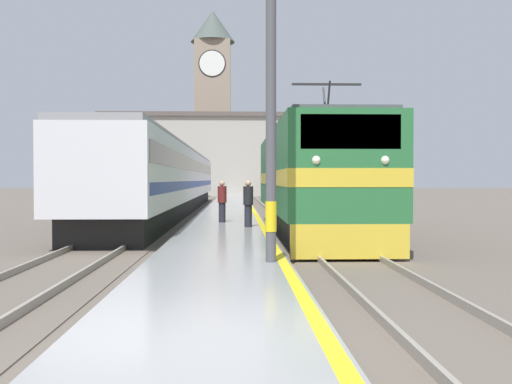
# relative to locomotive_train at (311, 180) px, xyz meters

# --- Properties ---
(ground_plane) EXTENTS (200.00, 200.00, 0.00)m
(ground_plane) POSITION_rel_locomotive_train_xyz_m (-3.01, 15.18, -1.92)
(ground_plane) COLOR #60564C
(platform) EXTENTS (2.90, 140.00, 0.30)m
(platform) POSITION_rel_locomotive_train_xyz_m (-3.01, 10.18, -1.77)
(platform) COLOR #999999
(platform) RESTS_ON ground
(rail_track_near) EXTENTS (2.83, 140.00, 0.16)m
(rail_track_near) POSITION_rel_locomotive_train_xyz_m (0.00, 10.18, -1.89)
(rail_track_near) COLOR #60564C
(rail_track_near) RESTS_ON ground
(rail_track_far) EXTENTS (2.84, 140.00, 0.16)m
(rail_track_far) POSITION_rel_locomotive_train_xyz_m (-6.37, 10.18, -1.89)
(rail_track_far) COLOR #60564C
(rail_track_far) RESTS_ON ground
(locomotive_train) EXTENTS (2.92, 15.00, 4.73)m
(locomotive_train) POSITION_rel_locomotive_train_xyz_m (0.00, 0.00, 0.00)
(locomotive_train) COLOR black
(locomotive_train) RESTS_ON ground
(passenger_train) EXTENTS (2.92, 39.23, 3.66)m
(passenger_train) POSITION_rel_locomotive_train_xyz_m (-6.37, 14.05, 0.06)
(passenger_train) COLOR black
(passenger_train) RESTS_ON ground
(catenary_mast) EXTENTS (2.25, 0.23, 8.38)m
(catenary_mast) POSITION_rel_locomotive_train_xyz_m (-1.85, -9.28, 2.63)
(catenary_mast) COLOR #4C4C51
(catenary_mast) RESTS_ON platform
(person_on_platform) EXTENTS (0.34, 0.34, 1.58)m
(person_on_platform) POSITION_rel_locomotive_train_xyz_m (-3.16, 1.73, -0.80)
(person_on_platform) COLOR #23232D
(person_on_platform) RESTS_ON platform
(second_waiting_passenger) EXTENTS (0.34, 0.34, 1.60)m
(second_waiting_passenger) POSITION_rel_locomotive_train_xyz_m (-2.22, -0.57, -0.79)
(second_waiting_passenger) COLOR #23232D
(second_waiting_passenger) RESTS_ON platform
(clock_tower) EXTENTS (6.20, 6.20, 25.86)m
(clock_tower) POSITION_rel_locomotive_train_xyz_m (-5.90, 64.24, 11.97)
(clock_tower) COLOR gray
(clock_tower) RESTS_ON ground
(station_building) EXTENTS (29.07, 7.22, 9.62)m
(station_building) POSITION_rel_locomotive_train_xyz_m (-3.87, 50.36, 2.92)
(station_building) COLOR #A8A399
(station_building) RESTS_ON ground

